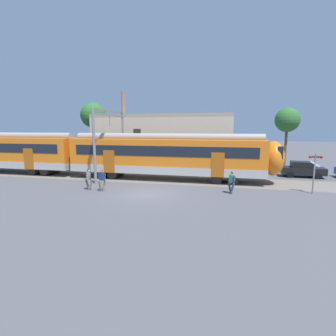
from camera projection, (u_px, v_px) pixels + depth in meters
The scene contains 12 objects.
ground_plane at pixel (146, 194), 19.32m from camera, with size 160.00×160.00×0.00m, color #515156.
track_bed at pixel (62, 175), 27.27m from camera, with size 80.00×4.40×0.01m, color slate.
commuter_train at pixel (83, 154), 26.37m from camera, with size 38.05×3.07×4.73m.
pedestrian_grey at pixel (88, 178), 20.47m from camera, with size 0.71×0.53×1.67m.
pedestrian_navy at pixel (102, 179), 20.10m from camera, with size 0.61×0.61×1.67m.
pedestrian_green at pixel (232, 181), 19.29m from camera, with size 0.58×0.65×1.67m.
parked_car_black at pixel (303, 169), 25.83m from camera, with size 4.07×1.89×1.54m.
catenary_gantry at pixel (110, 133), 25.38m from camera, with size 0.24×6.64×6.53m.
crossing_signal at pixel (315, 167), 19.14m from camera, with size 0.96×0.22×3.00m.
background_building at pixel (163, 141), 32.13m from camera, with size 16.73×5.00×9.20m.
street_tree_right at pixel (287, 120), 32.68m from camera, with size 3.02×3.02×7.29m.
street_tree_left at pixel (93, 116), 35.38m from camera, with size 3.36×3.36×8.16m.
Camera 1 is at (5.76, -17.95, 4.91)m, focal length 28.00 mm.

